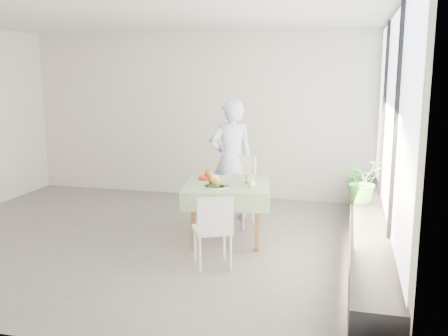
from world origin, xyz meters
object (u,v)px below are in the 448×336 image
(cafe_table, at_px, (227,205))
(chair_far, at_px, (236,203))
(chair_near, at_px, (213,244))
(juice_cup_orange, at_px, (249,179))
(diner, at_px, (231,160))
(potted_plant, at_px, (363,181))
(main_dish, at_px, (216,183))

(cafe_table, height_order, chair_far, chair_far)
(chair_near, bearing_deg, juice_cup_orange, 78.15)
(chair_far, xyz_separation_m, diner, (-0.12, 0.20, 0.58))
(cafe_table, xyz_separation_m, chair_near, (0.06, -0.89, -0.21))
(diner, height_order, potted_plant, diner)
(chair_near, bearing_deg, main_dish, 102.14)
(diner, distance_m, potted_plant, 1.90)
(cafe_table, bearing_deg, potted_plant, 14.31)
(diner, relative_size, main_dish, 5.76)
(cafe_table, xyz_separation_m, juice_cup_orange, (0.26, 0.08, 0.34))
(chair_far, xyz_separation_m, chair_near, (0.11, -1.63, -0.04))
(main_dish, bearing_deg, chair_far, 88.00)
(juice_cup_orange, bearing_deg, chair_far, 115.65)
(chair_far, distance_m, main_dish, 1.07)
(chair_far, xyz_separation_m, juice_cup_orange, (0.32, -0.66, 0.51))
(diner, xyz_separation_m, juice_cup_orange, (0.43, -0.86, -0.07))
(chair_far, xyz_separation_m, potted_plant, (1.70, -0.32, 0.49))
(diner, relative_size, potted_plant, 3.10)
(chair_far, relative_size, diner, 0.55)
(chair_far, distance_m, juice_cup_orange, 0.89)
(main_dish, xyz_separation_m, potted_plant, (1.74, 0.63, -0.01))
(chair_far, bearing_deg, potted_plant, -10.51)
(cafe_table, bearing_deg, chair_near, -86.18)
(chair_far, relative_size, chair_near, 1.16)
(juice_cup_orange, bearing_deg, diner, 116.67)
(chair_near, distance_m, potted_plant, 2.13)
(chair_near, height_order, main_dish, main_dish)
(cafe_table, xyz_separation_m, main_dish, (-0.09, -0.21, 0.33))
(potted_plant, bearing_deg, juice_cup_orange, -166.06)
(chair_near, relative_size, potted_plant, 1.46)
(diner, height_order, juice_cup_orange, diner)
(cafe_table, relative_size, chair_far, 1.27)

